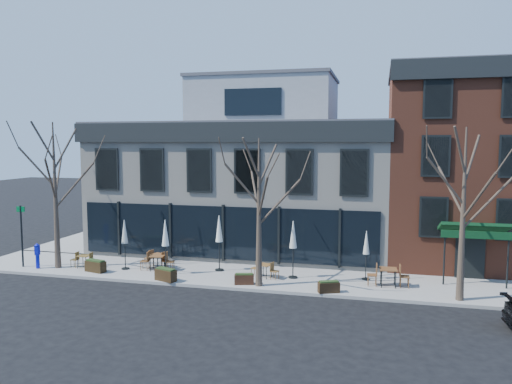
# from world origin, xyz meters

# --- Properties ---
(ground) EXTENTS (120.00, 120.00, 0.00)m
(ground) POSITION_xyz_m (0.00, 0.00, 0.00)
(ground) COLOR black
(ground) RESTS_ON ground
(sidewalk_front) EXTENTS (33.50, 4.70, 0.15)m
(sidewalk_front) POSITION_xyz_m (3.25, -2.15, 0.07)
(sidewalk_front) COLOR gray
(sidewalk_front) RESTS_ON ground
(sidewalk_side) EXTENTS (4.50, 12.00, 0.15)m
(sidewalk_side) POSITION_xyz_m (-11.25, 6.00, 0.07)
(sidewalk_side) COLOR gray
(sidewalk_side) RESTS_ON ground
(corner_building) EXTENTS (18.39, 10.39, 11.10)m
(corner_building) POSITION_xyz_m (0.07, 5.07, 4.72)
(corner_building) COLOR beige
(corner_building) RESTS_ON ground
(red_brick_building) EXTENTS (8.20, 11.78, 11.18)m
(red_brick_building) POSITION_xyz_m (13.00, 4.98, 5.64)
(red_brick_building) COLOR brown
(red_brick_building) RESTS_ON ground
(tree_corner) EXTENTS (3.93, 3.98, 7.92)m
(tree_corner) POSITION_xyz_m (-8.49, -3.20, 4.25)
(tree_corner) COLOR #382B21
(tree_corner) RESTS_ON sidewalk_front
(tree_mid) EXTENTS (3.50, 3.55, 7.04)m
(tree_mid) POSITION_xyz_m (3.01, -3.90, 3.79)
(tree_mid) COLOR #382B21
(tree_mid) RESTS_ON sidewalk_front
(tree_right) EXTENTS (3.72, 3.77, 7.48)m
(tree_right) POSITION_xyz_m (12.01, -3.90, 4.02)
(tree_right) COLOR #382B21
(tree_right) RESTS_ON sidewalk_front
(sign_pole) EXTENTS (0.50, 0.10, 3.40)m
(sign_pole) POSITION_xyz_m (-10.50, -3.50, 2.07)
(sign_pole) COLOR black
(sign_pole) RESTS_ON sidewalk_front
(call_box) EXTENTS (0.28, 0.28, 1.39)m
(call_box) POSITION_xyz_m (-9.46, -3.62, 0.89)
(call_box) COLOR #0D13AD
(call_box) RESTS_ON sidewalk_front
(cafe_set_0) EXTENTS (1.59, 0.64, 0.84)m
(cafe_set_0) POSITION_xyz_m (-7.10, -2.86, 0.58)
(cafe_set_0) COLOR brown
(cafe_set_0) RESTS_ON sidewalk_front
(cafe_set_1) EXTENTS (1.78, 0.97, 0.92)m
(cafe_set_1) POSITION_xyz_m (-3.20, -1.89, 0.62)
(cafe_set_1) COLOR brown
(cafe_set_1) RESTS_ON sidewalk_front
(cafe_set_2) EXTENTS (1.91, 0.85, 0.98)m
(cafe_set_2) POSITION_xyz_m (-2.97, -2.39, 0.65)
(cafe_set_2) COLOR brown
(cafe_set_2) RESTS_ON sidewalk_front
(cafe_set_3) EXTENTS (1.61, 0.90, 0.83)m
(cafe_set_3) POSITION_xyz_m (2.95, -2.43, 0.58)
(cafe_set_3) COLOR brown
(cafe_set_3) RESTS_ON sidewalk_front
(cafe_set_5) EXTENTS (2.02, 0.84, 1.05)m
(cafe_set_5) POSITION_xyz_m (9.00, -2.52, 0.69)
(cafe_set_5) COLOR brown
(cafe_set_5) RESTS_ON sidewalk_front
(umbrella_0) EXTENTS (0.43, 0.43, 2.70)m
(umbrella_0) POSITION_xyz_m (-4.75, -2.62, 2.06)
(umbrella_0) COLOR black
(umbrella_0) RESTS_ON sidewalk_front
(umbrella_1) EXTENTS (0.46, 0.46, 2.87)m
(umbrella_1) POSITION_xyz_m (-2.17, -3.10, 2.17)
(umbrella_1) COLOR black
(umbrella_1) RESTS_ON sidewalk_front
(umbrella_2) EXTENTS (0.48, 0.48, 2.97)m
(umbrella_2) POSITION_xyz_m (0.28, -1.67, 2.25)
(umbrella_2) COLOR black
(umbrella_2) RESTS_ON sidewalk_front
(umbrella_3) EXTENTS (0.47, 0.47, 2.92)m
(umbrella_3) POSITION_xyz_m (4.35, -2.15, 2.21)
(umbrella_3) COLOR black
(umbrella_3) RESTS_ON sidewalk_front
(umbrella_4) EXTENTS (0.39, 0.39, 2.46)m
(umbrella_4) POSITION_xyz_m (7.93, -1.57, 1.89)
(umbrella_4) COLOR black
(umbrella_4) RESTS_ON sidewalk_front
(planter_0) EXTENTS (1.22, 0.73, 0.64)m
(planter_0) POSITION_xyz_m (-6.02, -3.50, 0.47)
(planter_0) COLOR black
(planter_0) RESTS_ON sidewalk_front
(planter_1) EXTENTS (1.21, 0.82, 0.63)m
(planter_1) POSITION_xyz_m (-1.68, -4.20, 0.46)
(planter_1) COLOR #2F200F
(planter_1) RESTS_ON sidewalk_front
(planter_2) EXTENTS (1.00, 0.60, 0.52)m
(planter_2) POSITION_xyz_m (2.25, -3.84, 0.41)
(planter_2) COLOR #331B11
(planter_2) RESTS_ON sidewalk_front
(planter_3) EXTENTS (1.04, 0.72, 0.54)m
(planter_3) POSITION_xyz_m (6.36, -4.20, 0.42)
(planter_3) COLOR black
(planter_3) RESTS_ON sidewalk_front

